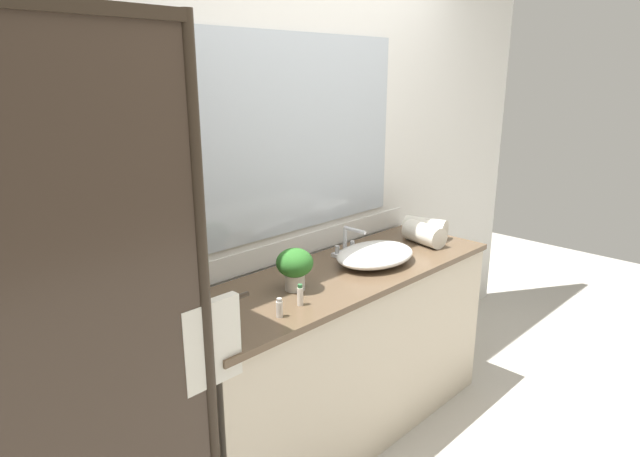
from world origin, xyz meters
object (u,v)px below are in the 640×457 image
Objects in this scene: sink_basin at (375,255)px; faucet at (347,245)px; amenity_bottle_shampoo at (279,308)px; rolled_towel_near_edge at (425,228)px; rolled_towel_middle at (424,234)px; soap_dish at (217,309)px; amenity_bottle_conditioner at (300,295)px; potted_plant at (295,265)px.

sink_basin is 0.19m from faucet.
rolled_towel_near_edge is (1.30, 0.19, 0.02)m from amenity_bottle_shampoo.
sink_basin is 1.90× the size of rolled_towel_middle.
amenity_bottle_shampoo is 1.20m from rolled_towel_middle.
rolled_towel_near_edge is at bearing 7.05° from sink_basin.
soap_dish is 0.42× the size of rolled_towel_middle.
faucet is at bearing 22.97° from amenity_bottle_shampoo.
rolled_towel_middle is at bearing -149.20° from rolled_towel_near_edge.
soap_dish is 1.35m from rolled_towel_middle.
amenity_bottle_conditioner is at bearing -33.90° from soap_dish.
amenity_bottle_shampoo is at bearing -171.50° from rolled_towel_near_edge.
faucet is at bearing 167.06° from rolled_towel_near_edge.
amenity_bottle_shampoo is 0.33× the size of rolled_towel_middle.
rolled_towel_middle is (1.34, -0.08, 0.05)m from soap_dish.
rolled_towel_near_edge is at bearing 30.80° from rolled_towel_middle.
faucet is 0.71× the size of rolled_towel_near_edge.
rolled_towel_near_edge is 0.13m from rolled_towel_middle.
rolled_towel_near_edge is (0.55, -0.13, 0.01)m from faucet.
faucet is 0.56m from rolled_towel_near_edge.
rolled_towel_near_edge is (1.17, 0.17, 0.02)m from amenity_bottle_conditioner.
potted_plant is at bearing 54.23° from amenity_bottle_conditioner.
soap_dish is 1.26× the size of amenity_bottle_shampoo.
faucet is 1.84× the size of amenity_bottle_conditioner.
soap_dish is at bearing 172.14° from potted_plant.
potted_plant is 0.96m from rolled_towel_middle.
amenity_bottle_conditioner is 1.06m from rolled_towel_middle.
soap_dish is at bearing -173.29° from faucet.
amenity_bottle_shampoo is at bearing -157.03° from faucet.
potted_plant is (-0.52, -0.16, 0.06)m from faucet.
faucet reaches higher than rolled_towel_middle.
rolled_towel_near_edge is (0.55, 0.07, 0.01)m from sink_basin.
potted_plant is 0.29m from amenity_bottle_shampoo.
amenity_bottle_shampoo is 0.33× the size of rolled_towel_near_edge.
rolled_towel_middle is at bearing -3.62° from soap_dish.
sink_basin is at bearing -5.49° from soap_dish.
potted_plant is at bearing -163.04° from faucet.
faucet is at bearing 6.71° from soap_dish.
potted_plant is 0.40m from soap_dish.
amenity_bottle_shampoo is 1.32m from rolled_towel_near_edge.
sink_basin is 1.88× the size of rolled_towel_near_edge.
rolled_towel_middle is (0.44, -0.19, 0.01)m from faucet.
sink_basin is at bearing -3.75° from potted_plant.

